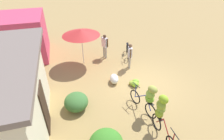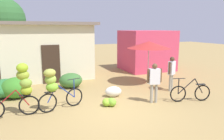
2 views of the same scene
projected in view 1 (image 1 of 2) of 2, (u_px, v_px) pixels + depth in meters
The scene contains 12 objects.
ground_plane at pixel (147, 84), 9.53m from camera, with size 60.00×60.00×0.00m, color #A1844D.
building_low at pixel (0, 103), 6.05m from camera, with size 5.23×3.12×3.16m.
shop_pink at pixel (23, 37), 11.44m from camera, with size 3.20×2.80×2.68m, color #D13E5E.
hedge_bush_mid at pixel (76, 102), 7.91m from camera, with size 1.11×1.04×0.70m, color #3C6E32.
market_umbrella at pixel (81, 32), 10.25m from camera, with size 2.17×2.17×2.19m.
bicycle_leftmost at pixel (162, 113), 6.46m from camera, with size 1.71×0.44×1.76m.
bicycle_near_pile at pixel (148, 97), 7.34m from camera, with size 1.65×0.66×1.52m.
bicycle_center_loaded at pixel (128, 51), 11.93m from camera, with size 1.61×0.47×0.95m.
banana_pile_on_ground at pixel (135, 83), 9.39m from camera, with size 0.67×0.64×0.32m.
produce_sack at pixel (114, 79), 9.55m from camera, with size 0.70×0.44×0.44m, color silver.
person_vendor at pixel (105, 44), 11.43m from camera, with size 0.51×0.37×1.58m.
person_bystander at pixel (130, 54), 10.39m from camera, with size 0.57×0.29×1.54m.
Camera 1 is at (-6.80, 3.78, 5.84)m, focal length 29.08 mm.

